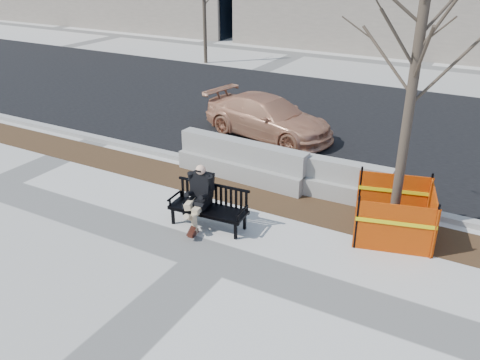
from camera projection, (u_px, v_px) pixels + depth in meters
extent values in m
plane|color=beige|center=(213.00, 257.00, 9.30)|extent=(120.00, 120.00, 0.00)
cube|color=#47301C|center=(274.00, 200.00, 11.36)|extent=(40.00, 1.20, 0.02)
cube|color=black|center=(357.00, 124.00, 16.26)|extent=(60.00, 10.40, 0.01)
cube|color=#9E9B93|center=(291.00, 183.00, 12.08)|extent=(60.00, 0.25, 0.12)
imported|color=tan|center=(268.00, 136.00, 15.21)|extent=(4.37, 2.47, 1.20)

